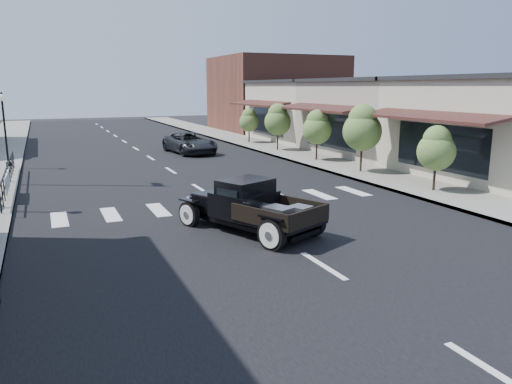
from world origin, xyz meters
name	(u,v)px	position (x,y,z in m)	size (l,w,h in m)	color
ground	(270,233)	(0.00, 0.00, 0.00)	(120.00, 120.00, 0.00)	black
road	(158,163)	(0.00, 15.00, 0.01)	(14.00, 80.00, 0.02)	black
road_markings	(181,177)	(0.00, 10.00, 0.00)	(12.00, 60.00, 0.06)	silver
sidewalk_right	(292,154)	(8.50, 15.00, 0.07)	(3.00, 80.00, 0.15)	gray
storefront_mid	(399,118)	(15.00, 13.00, 2.25)	(10.00, 9.00, 4.50)	#AB9D8F
storefront_far	(325,112)	(15.00, 22.00, 2.25)	(10.00, 9.00, 4.50)	#BDB1A0
far_building_right	(276,94)	(15.50, 32.00, 3.50)	(11.00, 10.00, 7.00)	brown
railing	(8,174)	(-7.30, 10.00, 0.65)	(0.08, 10.00, 1.00)	black
banner	(8,188)	(-7.22, 8.00, 0.45)	(0.04, 2.20, 0.60)	silver
lamp_post_c	(5,129)	(-7.60, 16.00, 2.06)	(0.36, 0.36, 3.81)	black
small_tree_a	(436,159)	(8.30, 2.39, 1.39)	(1.49, 1.49, 2.48)	#537234
small_tree_b	(362,139)	(8.30, 7.38, 1.71)	(1.87, 1.87, 3.12)	#537234
small_tree_c	(317,136)	(8.30, 11.67, 1.50)	(1.62, 1.62, 2.70)	#537234
small_tree_d	(278,127)	(8.30, 16.73, 1.60)	(1.73, 1.73, 2.89)	#537234
small_tree_e	(249,126)	(8.30, 21.62, 1.35)	(1.44, 1.44, 2.40)	#537234
hotrod_pickup	(251,206)	(-0.47, 0.35, 0.79)	(2.14, 4.58, 1.59)	black
second_car	(190,143)	(2.78, 18.20, 0.67)	(2.21, 4.80, 1.33)	black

